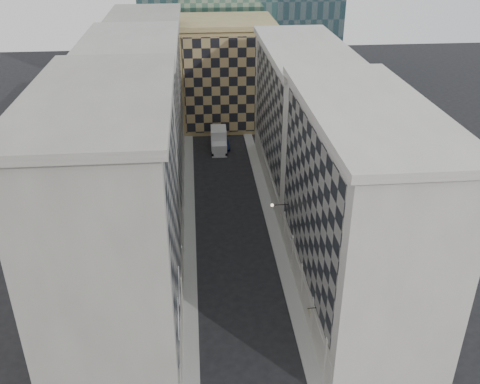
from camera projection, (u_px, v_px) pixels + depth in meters
sidewalk_west at (189, 228)px, 67.05m from camera, size 1.50×100.00×0.15m
sidewalk_east at (272, 224)px, 67.88m from camera, size 1.50×100.00×0.15m
bldg_left_a at (117, 230)px, 44.39m from camera, size 10.80×22.80×23.70m
bldg_left_b at (138, 137)px, 64.01m from camera, size 10.80×22.80×22.70m
bldg_left_c at (149, 88)px, 83.64m from camera, size 10.80×22.80×21.70m
bldg_right_a at (357, 210)px, 50.33m from camera, size 10.80×26.80×20.70m
bldg_right_b at (302, 118)px, 74.35m from camera, size 10.80×28.80×19.70m
tan_block at (226, 73)px, 96.67m from camera, size 16.80×14.80×18.80m
flagpoles_left at (179, 301)px, 42.15m from camera, size 0.10×6.33×2.33m
bracket_lamp at (274, 205)px, 59.67m from camera, size 1.98×0.36×0.36m
box_truck at (219, 141)px, 88.65m from camera, size 2.71×6.35×3.45m
dark_car at (224, 144)px, 89.64m from camera, size 1.84×4.47×1.44m
shop_sign at (310, 312)px, 47.36m from camera, size 0.83×0.73×0.81m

